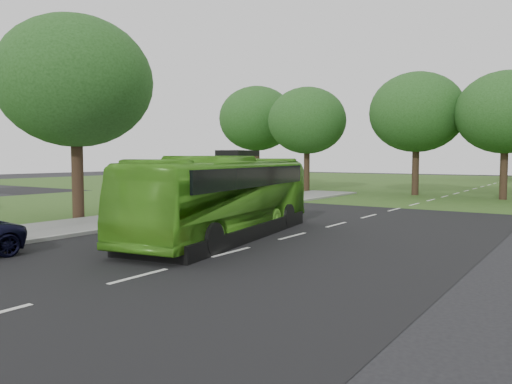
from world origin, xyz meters
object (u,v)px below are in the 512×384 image
Objects in this scene: tree_park_c at (506,112)px; tree_park_f at (257,119)px; tree_park_b at (417,112)px; tree_park_a at (307,121)px; bus at (225,197)px; tree_side_near at (75,82)px.

tree_park_f reaches higher than tree_park_c.
tree_park_a is at bearing -176.99° from tree_park_b.
tree_park_a is 16.44m from tree_park_c.
tree_park_f reaches higher than bus.
tree_park_f is 0.92× the size of bus.
bus is (10.08, -25.28, -4.86)m from tree_park_a.
tree_park_f is 1.04× the size of tree_side_near.
tree_park_f is (-7.19, 2.40, 0.64)m from tree_park_a.
tree_side_near is (0.62, -25.05, 0.36)m from tree_park_a.
tree_park_b is 17.08m from tree_park_f.
tree_side_near is at bearing 168.62° from bus.
tree_side_near is at bearing -109.72° from tree_park_b.
tree_park_f is at bearing 173.68° from tree_park_b.
tree_park_f is (-16.98, 1.88, 0.34)m from tree_park_b.
tree_park_a is at bearing 91.43° from tree_side_near.
tree_park_a reaches higher than bus.
tree_park_a is 0.91× the size of tree_park_f.
tree_side_near reaches higher than tree_park_b.
tree_park_a is 1.01× the size of tree_park_c.
bus is (17.26, -27.67, -5.50)m from tree_park_f.
tree_park_a is 7.60m from tree_park_f.
tree_park_f reaches higher than tree_side_near.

